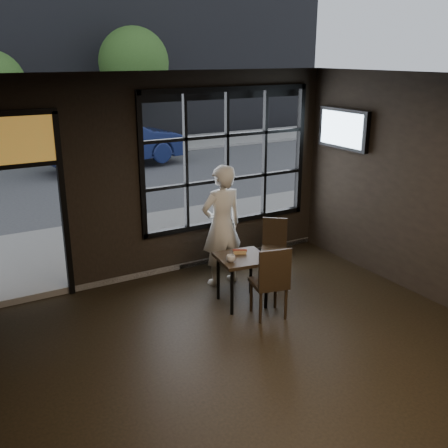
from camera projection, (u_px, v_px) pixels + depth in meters
floor at (292, 384)px, 5.72m from camera, size 6.00×7.00×0.02m
ceiling at (307, 80)px, 4.72m from camera, size 6.00×7.00×0.02m
window_frame at (227, 158)px, 8.61m from camera, size 3.06×0.12×2.28m
stained_transom at (10, 140)px, 6.88m from camera, size 1.20×0.06×0.70m
cafe_table at (242, 280)px, 7.45m from camera, size 0.76×0.76×0.72m
chair_near at (269, 281)px, 7.07m from camera, size 0.53×0.53×1.03m
chair_window at (274, 248)px, 8.40m from camera, size 0.56×0.56×0.91m
man at (222, 226)px, 7.95m from camera, size 0.70×0.47×1.89m
hotdog at (240, 252)px, 7.45m from camera, size 0.21×0.16×0.06m
cup at (231, 258)px, 7.15m from camera, size 0.16×0.16×0.10m
tv at (343, 129)px, 8.60m from camera, size 0.13×1.12×0.66m
navy_car at (115, 141)px, 16.30m from camera, size 4.58×2.07×1.46m
tree_right at (134, 63)px, 19.32m from camera, size 2.58×2.58×4.40m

